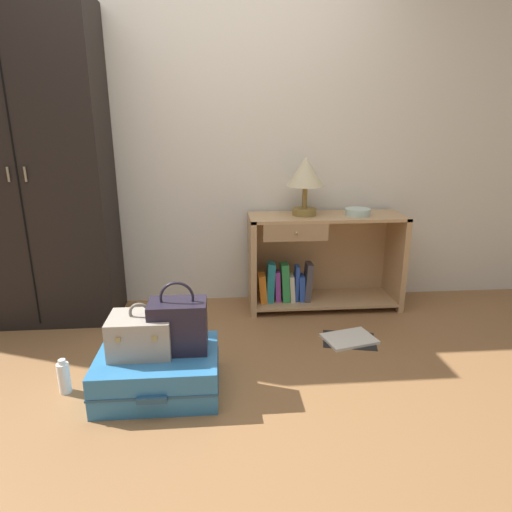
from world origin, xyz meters
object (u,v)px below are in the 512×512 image
at_px(bookshelf, 317,262).
at_px(wardrobe, 32,170).
at_px(bottle, 64,377).
at_px(open_book_on_floor, 349,339).
at_px(bowl, 358,212).
at_px(train_case, 141,334).
at_px(suitcase_large, 159,372).
at_px(handbag, 178,325).
at_px(table_lamp, 305,176).

bearing_deg(bookshelf, wardrobe, -178.60).
xyz_separation_m(bottle, open_book_on_floor, (1.63, 0.44, -0.08)).
relative_size(wardrobe, bowl, 11.43).
xyz_separation_m(bookshelf, train_case, (-1.12, -1.03, -0.03)).
bearing_deg(wardrobe, bowl, 0.22).
xyz_separation_m(suitcase_large, handbag, (0.11, 0.03, 0.25)).
relative_size(train_case, bottle, 1.65).
bearing_deg(bowl, table_lamp, 175.13).
bearing_deg(handbag, wardrobe, 135.83).
bearing_deg(wardrobe, open_book_on_floor, -14.91).
bearing_deg(table_lamp, bowl, -4.87).
bearing_deg(bowl, train_case, -144.74).
bearing_deg(bowl, handbag, -141.07).
relative_size(suitcase_large, open_book_on_floor, 1.63).
bearing_deg(bookshelf, suitcase_large, -135.04).
xyz_separation_m(handbag, bottle, (-0.60, -0.01, -0.27)).
bearing_deg(open_book_on_floor, suitcase_large, -158.20).
relative_size(bowl, bottle, 0.97).
xyz_separation_m(wardrobe, bookshelf, (1.94, 0.05, -0.70)).
bearing_deg(wardrobe, handbag, -44.17).
distance_m(bowl, handbag, 1.60).
height_order(table_lamp, bowl, table_lamp).
height_order(bookshelf, table_lamp, table_lamp).
xyz_separation_m(suitcase_large, train_case, (-0.08, 0.02, 0.21)).
xyz_separation_m(bookshelf, table_lamp, (-0.11, -0.01, 0.64)).
bearing_deg(train_case, table_lamp, 45.16).
height_order(wardrobe, bottle, wardrobe).
relative_size(wardrobe, table_lamp, 5.07).
bearing_deg(train_case, open_book_on_floor, 19.78).
distance_m(bookshelf, open_book_on_floor, 0.69).
bearing_deg(train_case, bookshelf, 42.43).
height_order(bookshelf, open_book_on_floor, bookshelf).
bearing_deg(open_book_on_floor, handbag, -157.47).
bearing_deg(bookshelf, bowl, -8.06).
xyz_separation_m(table_lamp, bowl, (0.38, -0.03, -0.26)).
height_order(bowl, handbag, bowl).
relative_size(handbag, open_book_on_floor, 0.99).
relative_size(bowl, handbag, 0.49).
distance_m(wardrobe, bottle, 1.43).
distance_m(bowl, suitcase_large, 1.78).
bearing_deg(open_book_on_floor, bowl, 72.08).
distance_m(wardrobe, bowl, 2.23).
bearing_deg(table_lamp, bottle, -144.44).
xyz_separation_m(wardrobe, open_book_on_floor, (2.03, -0.54, -1.03)).
xyz_separation_m(wardrobe, suitcase_large, (0.89, -1.00, -0.94)).
bearing_deg(table_lamp, suitcase_large, -132.08).
relative_size(wardrobe, handbag, 5.59).
distance_m(suitcase_large, handbag, 0.27).
bearing_deg(bottle, train_case, -0.51).
xyz_separation_m(bowl, train_case, (-1.40, -0.99, -0.41)).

